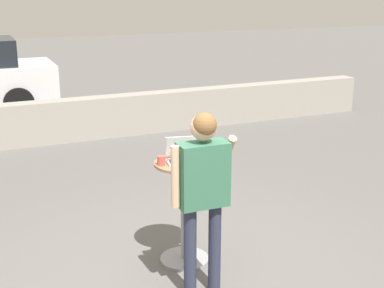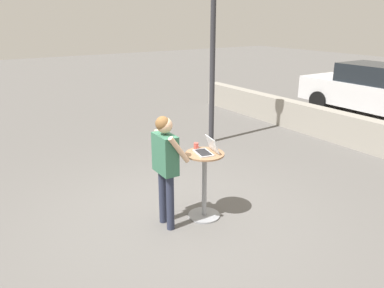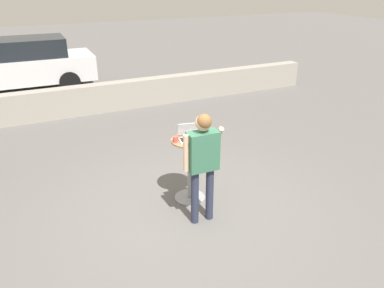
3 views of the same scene
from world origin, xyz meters
name	(u,v)px [view 3 (image 3 of 3)]	position (x,y,z in m)	size (l,w,h in m)	color
ground_plane	(188,212)	(0.00, 0.00, 0.00)	(50.00, 50.00, 0.00)	#5B5956
pavement_kerb	(106,97)	(0.00, 5.06, 0.36)	(12.10, 0.35, 0.73)	gray
cafe_table	(190,166)	(0.18, 0.33, 0.57)	(0.56, 0.56, 1.02)	gray
laptop	(190,135)	(0.19, 0.36, 1.07)	(0.38, 0.34, 0.23)	#B7BABF
coffee_mug	(175,139)	(-0.05, 0.34, 1.06)	(0.10, 0.07, 0.09)	#C14C42
standing_person	(203,156)	(0.09, -0.27, 1.03)	(0.56, 0.35, 1.63)	#282D42
parked_car_near_street	(18,65)	(-1.89, 8.03, 0.79)	(4.46, 1.81, 1.54)	silver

